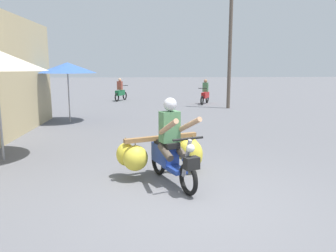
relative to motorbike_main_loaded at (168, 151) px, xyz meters
name	(u,v)px	position (x,y,z in m)	size (l,w,h in m)	color
ground_plane	(189,199)	(0.26, -1.09, -0.53)	(120.00, 120.00, 0.00)	slate
motorbike_main_loaded	(168,151)	(0.00, 0.00, 0.00)	(1.80, 1.86, 1.58)	black
motorbike_distant_ahead_left	(205,94)	(3.05, 12.67, 0.04)	(0.83, 1.50, 1.40)	black
motorbike_distant_ahead_right	(120,92)	(-1.90, 14.73, 0.04)	(0.77, 1.53, 1.40)	black
market_umbrella_further_along	(67,68)	(-3.30, 6.78, 1.54)	(2.16, 2.16, 2.27)	#99999E
utility_pole	(230,48)	(3.87, 10.61, 2.48)	(0.18, 0.18, 6.03)	brown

